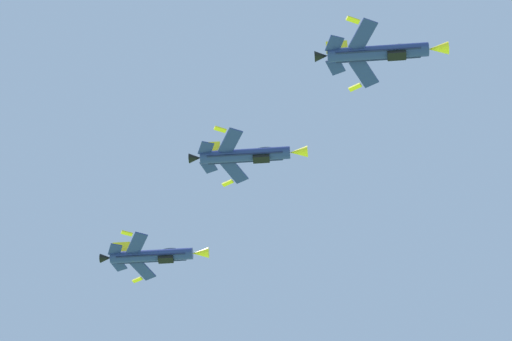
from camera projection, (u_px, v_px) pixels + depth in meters
name	position (u px, v px, depth m)	size (l,w,h in m)	color
fighter_jet_lead	(380.00, 52.00, 122.65)	(15.70, 10.24, 4.38)	navy
fighter_jet_left_wing	(247.00, 155.00, 137.15)	(15.70, 10.30, 4.38)	navy
fighter_jet_right_wing	(153.00, 255.00, 149.16)	(15.70, 10.27, 4.39)	navy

